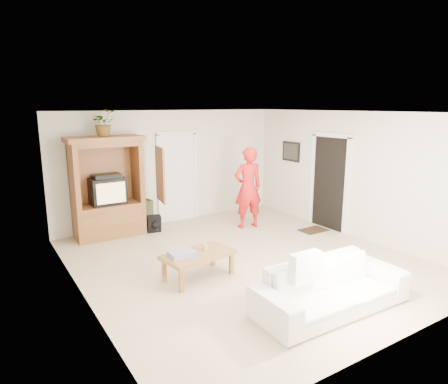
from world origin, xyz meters
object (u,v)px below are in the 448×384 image
(armoire, at_px, (109,194))
(coffee_table, at_px, (198,256))
(sofa, at_px, (331,287))
(man, at_px, (248,188))

(armoire, height_order, coffee_table, armoire)
(sofa, height_order, coffee_table, sofa)
(sofa, xyz_separation_m, coffee_table, (-1.03, 1.85, 0.05))
(coffee_table, bearing_deg, man, 30.16)
(sofa, bearing_deg, coffee_table, 120.38)
(coffee_table, bearing_deg, armoire, 92.46)
(sofa, relative_size, coffee_table, 1.82)
(man, bearing_deg, coffee_table, 48.88)
(man, bearing_deg, sofa, 81.73)
(armoire, height_order, sofa, armoire)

